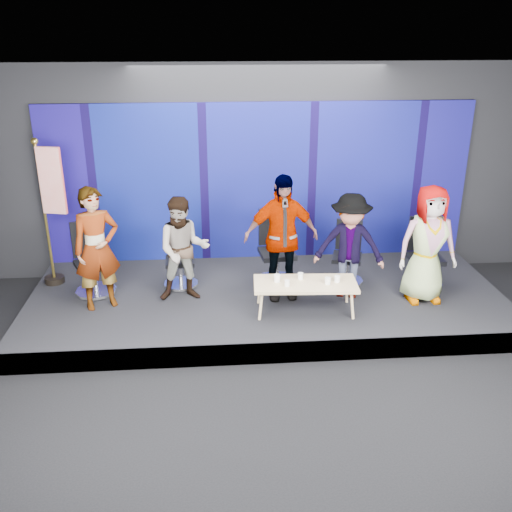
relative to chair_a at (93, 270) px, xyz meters
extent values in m
plane|color=black|center=(2.56, -2.71, -0.65)|extent=(10.00, 10.00, 0.00)
cube|color=black|center=(2.56, 1.29, 1.10)|extent=(10.00, 0.02, 3.50)
cube|color=black|center=(2.56, -2.71, 2.85)|extent=(10.00, 8.00, 0.02)
cube|color=black|center=(2.56, -0.21, -0.50)|extent=(7.00, 3.00, 0.30)
cube|color=#16085F|center=(2.56, 1.24, 0.95)|extent=(7.00, 0.08, 2.60)
cylinder|color=silver|center=(0.02, -0.05, -0.32)|extent=(0.80, 0.80, 0.06)
cylinder|color=silver|center=(0.02, -0.05, -0.09)|extent=(0.07, 0.07, 0.40)
cube|color=black|center=(0.02, -0.05, 0.11)|extent=(0.64, 0.64, 0.07)
cube|color=black|center=(-0.08, 0.17, 0.44)|extent=(0.43, 0.23, 0.55)
imported|color=black|center=(0.19, -0.47, 0.52)|extent=(0.75, 0.64, 1.74)
cylinder|color=silver|center=(1.28, 0.11, -0.33)|extent=(0.56, 0.56, 0.05)
cylinder|color=silver|center=(1.28, 0.11, -0.12)|extent=(0.06, 0.06, 0.36)
cube|color=black|center=(1.28, 0.11, 0.06)|extent=(0.45, 0.45, 0.06)
cube|color=black|center=(1.26, 0.33, 0.35)|extent=(0.39, 0.07, 0.49)
imported|color=black|center=(1.36, -0.33, 0.41)|extent=(0.78, 0.62, 1.53)
cylinder|color=silver|center=(2.75, 0.10, -0.32)|extent=(0.70, 0.70, 0.06)
cylinder|color=silver|center=(2.75, 0.10, -0.08)|extent=(0.07, 0.07, 0.43)
cube|color=black|center=(2.75, 0.10, 0.14)|extent=(0.56, 0.56, 0.07)
cube|color=black|center=(2.72, 0.36, 0.49)|extent=(0.47, 0.10, 0.58)
imported|color=black|center=(2.75, -0.35, 0.56)|extent=(1.12, 0.56, 1.83)
cylinder|color=silver|center=(3.82, 0.03, -0.33)|extent=(0.67, 0.67, 0.05)
cylinder|color=silver|center=(3.82, 0.03, -0.12)|extent=(0.06, 0.06, 0.36)
cube|color=black|center=(3.82, 0.03, 0.06)|extent=(0.54, 0.54, 0.06)
cube|color=black|center=(3.88, 0.23, 0.36)|extent=(0.39, 0.16, 0.50)
imported|color=black|center=(3.73, -0.42, 0.43)|extent=(1.13, 0.84, 1.56)
cylinder|color=silver|center=(4.96, -0.20, -0.32)|extent=(0.60, 0.60, 0.06)
cylinder|color=silver|center=(4.96, -0.20, -0.10)|extent=(0.07, 0.07, 0.40)
cube|color=black|center=(4.96, -0.20, 0.10)|extent=(0.48, 0.48, 0.07)
cube|color=black|center=(4.96, 0.03, 0.43)|extent=(0.44, 0.05, 0.54)
imported|color=black|center=(4.80, -0.62, 0.50)|extent=(0.84, 0.55, 1.70)
cube|color=#A58060|center=(3.03, -0.86, 0.06)|extent=(1.45, 0.68, 0.04)
cylinder|color=#A58060|center=(2.40, -1.06, -0.16)|extent=(0.04, 0.04, 0.39)
cylinder|color=#A58060|center=(2.43, -0.59, -0.16)|extent=(0.04, 0.04, 0.39)
cylinder|color=#A58060|center=(3.64, -1.13, -0.16)|extent=(0.04, 0.04, 0.39)
cylinder|color=#A58060|center=(3.67, -0.67, -0.16)|extent=(0.04, 0.04, 0.39)
cylinder|color=white|center=(2.65, -0.80, 0.13)|extent=(0.09, 0.09, 0.10)
cylinder|color=white|center=(2.77, -0.96, 0.12)|extent=(0.07, 0.07, 0.08)
cylinder|color=white|center=(2.98, -0.74, 0.13)|extent=(0.08, 0.08, 0.09)
cylinder|color=white|center=(3.33, -0.93, 0.13)|extent=(0.08, 0.08, 0.09)
cylinder|color=white|center=(3.47, -0.87, 0.13)|extent=(0.08, 0.08, 0.09)
cylinder|color=black|center=(-0.69, 0.39, -0.31)|extent=(0.30, 0.30, 0.09)
cylinder|color=gold|center=(-0.69, 0.39, 0.77)|extent=(0.04, 0.04, 2.05)
sphere|color=gold|center=(-0.69, 0.39, 1.84)|extent=(0.10, 0.10, 0.10)
cube|color=red|center=(-0.51, 0.33, 1.28)|extent=(0.36, 0.14, 0.98)
camera|label=1|loc=(1.79, -7.89, 3.36)|focal=40.00mm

